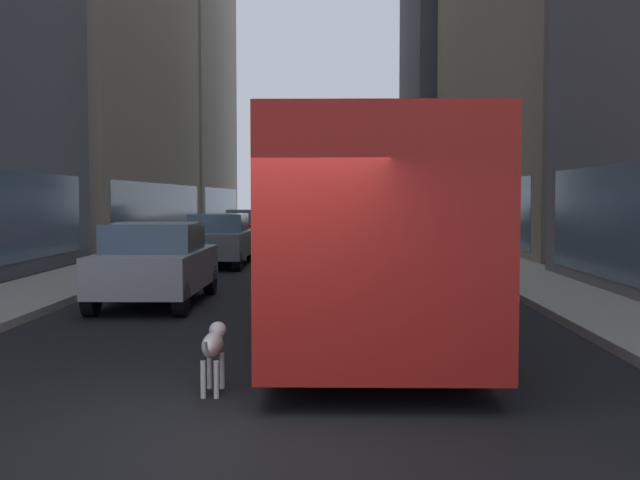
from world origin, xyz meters
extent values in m
plane|color=black|center=(0.00, 35.00, 0.00)|extent=(120.00, 120.00, 0.00)
cube|color=#9E9991|center=(-5.70, 35.00, 0.07)|extent=(2.40, 110.00, 0.15)
cube|color=#ADA89E|center=(5.70, 35.00, 0.07)|extent=(2.40, 110.00, 0.15)
cube|color=slate|center=(-7.82, 31.50, 1.60)|extent=(0.08, 18.52, 2.40)
cube|color=slate|center=(-7.81, 51.81, 1.60)|extent=(0.08, 16.20, 2.40)
cube|color=slate|center=(6.86, 27.51, 1.60)|extent=(0.08, 20.93, 2.40)
cube|color=#4C515B|center=(11.90, 48.19, 13.92)|extent=(11.84, 14.88, 27.83)
cube|color=slate|center=(6.00, 48.19, 1.60)|extent=(0.08, 13.39, 2.40)
cube|color=red|center=(1.20, 6.09, 1.67)|extent=(2.55, 11.50, 2.75)
cube|color=slate|center=(1.20, 6.09, 2.17)|extent=(2.57, 11.04, 0.90)
cube|color=black|center=(1.20, 11.79, 0.55)|extent=(2.55, 0.16, 0.44)
cylinder|color=black|center=(0.07, 9.64, 0.50)|extent=(0.30, 1.00, 1.00)
cylinder|color=black|center=(2.33, 9.64, 0.50)|extent=(0.30, 1.00, 1.00)
cylinder|color=black|center=(0.07, 1.94, 0.50)|extent=(0.30, 1.00, 1.00)
cylinder|color=black|center=(2.33, 1.94, 0.50)|extent=(0.30, 1.00, 1.00)
cube|color=silver|center=(-0.25, 11.24, 2.50)|extent=(0.08, 0.24, 0.40)
cube|color=slate|center=(-2.80, 16.72, 0.70)|extent=(1.74, 4.38, 0.75)
cube|color=slate|center=(-2.80, 16.50, 1.35)|extent=(1.60, 1.97, 0.55)
cylinder|color=black|center=(-3.56, 18.49, 0.32)|extent=(0.22, 0.64, 0.64)
cylinder|color=black|center=(-2.04, 18.49, 0.32)|extent=(0.22, 0.64, 0.64)
cylinder|color=black|center=(-3.56, 14.94, 0.32)|extent=(0.22, 0.64, 0.64)
cylinder|color=black|center=(-2.04, 14.94, 0.32)|extent=(0.22, 0.64, 0.64)
cube|color=#B7BABF|center=(-2.80, 8.18, 0.70)|extent=(1.83, 4.04, 0.75)
cube|color=slate|center=(-2.80, 7.98, 1.35)|extent=(1.68, 1.82, 0.55)
cylinder|color=black|center=(-3.61, 9.78, 0.32)|extent=(0.22, 0.64, 0.64)
cylinder|color=black|center=(-1.99, 9.78, 0.32)|extent=(0.22, 0.64, 0.64)
cylinder|color=black|center=(-3.61, 6.58, 0.32)|extent=(0.22, 0.64, 0.64)
cylinder|color=black|center=(-1.99, 6.58, 0.32)|extent=(0.22, 0.64, 0.64)
cube|color=black|center=(-1.20, 44.95, 0.70)|extent=(1.86, 4.01, 0.75)
cube|color=slate|center=(-1.20, 44.75, 1.35)|extent=(1.71, 1.81, 0.55)
cylinder|color=black|center=(-2.02, 46.54, 0.32)|extent=(0.22, 0.64, 0.64)
cylinder|color=black|center=(-0.38, 46.54, 0.32)|extent=(0.22, 0.64, 0.64)
cylinder|color=black|center=(-2.02, 43.36, 0.32)|extent=(0.22, 0.64, 0.64)
cylinder|color=black|center=(-0.38, 43.36, 0.32)|extent=(0.22, 0.64, 0.64)
cube|color=yellow|center=(1.20, 18.89, 0.70)|extent=(1.92, 4.29, 0.75)
cube|color=slate|center=(1.20, 18.67, 1.35)|extent=(1.77, 1.93, 0.55)
cylinder|color=black|center=(0.35, 20.62, 0.32)|extent=(0.22, 0.64, 0.64)
cylinder|color=black|center=(2.05, 20.62, 0.32)|extent=(0.22, 0.64, 0.64)
cylinder|color=black|center=(0.35, 17.16, 0.32)|extent=(0.22, 0.64, 0.64)
cylinder|color=black|center=(2.05, 17.16, 0.32)|extent=(0.22, 0.64, 0.64)
cube|color=red|center=(-2.80, 24.72, 0.70)|extent=(1.70, 4.16, 0.75)
cube|color=slate|center=(-2.80, 24.51, 1.35)|extent=(1.56, 1.87, 0.55)
cylinder|color=black|center=(-3.54, 26.38, 0.32)|extent=(0.22, 0.64, 0.64)
cylinder|color=black|center=(-2.06, 26.38, 0.32)|extent=(0.22, 0.64, 0.64)
cylinder|color=black|center=(-3.54, 23.05, 0.32)|extent=(0.22, 0.64, 0.64)
cylinder|color=black|center=(-2.06, 23.05, 0.32)|extent=(0.22, 0.64, 0.64)
ellipsoid|color=white|center=(-0.60, 1.27, 0.53)|extent=(0.22, 0.60, 0.26)
sphere|color=white|center=(-0.60, 1.65, 0.62)|extent=(0.20, 0.20, 0.20)
sphere|color=black|center=(-0.66, 1.67, 0.64)|extent=(0.07, 0.07, 0.07)
sphere|color=black|center=(-0.54, 1.67, 0.64)|extent=(0.07, 0.07, 0.07)
cylinder|color=white|center=(-0.60, 0.87, 0.58)|extent=(0.03, 0.16, 0.19)
cylinder|color=white|center=(-0.67, 1.48, 0.20)|extent=(0.06, 0.06, 0.40)
cylinder|color=white|center=(-0.53, 1.48, 0.20)|extent=(0.06, 0.06, 0.40)
cylinder|color=white|center=(-0.67, 1.06, 0.20)|extent=(0.06, 0.06, 0.40)
cylinder|color=white|center=(-0.53, 1.06, 0.20)|extent=(0.06, 0.06, 0.40)
sphere|color=black|center=(-0.55, 1.37, 0.57)|extent=(0.04, 0.04, 0.04)
sphere|color=black|center=(-0.66, 1.19, 0.55)|extent=(0.04, 0.04, 0.04)
sphere|color=black|center=(-0.58, 1.09, 0.59)|extent=(0.04, 0.04, 0.04)
camera|label=1|loc=(0.71, -6.95, 2.12)|focal=43.25mm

